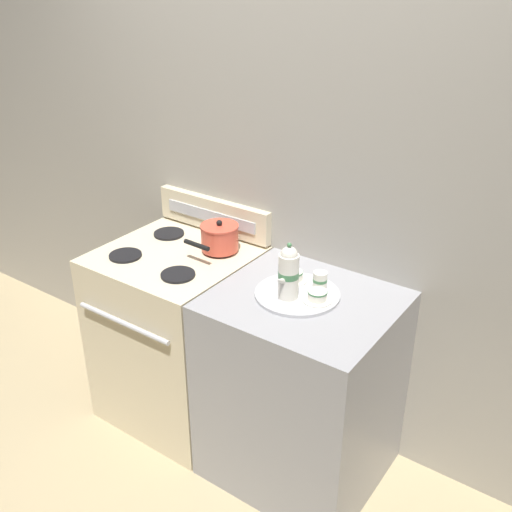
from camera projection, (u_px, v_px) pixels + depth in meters
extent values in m
plane|color=tan|center=(240.00, 433.00, 3.07)|extent=(6.00, 6.00, 0.00)
cube|color=#9E998E|center=(282.00, 213.00, 2.84)|extent=(6.00, 0.05, 2.20)
cube|color=beige|center=(179.00, 334.00, 3.06)|extent=(0.69, 0.67, 0.92)
cylinder|color=silver|center=(123.00, 323.00, 2.69)|extent=(0.55, 0.02, 0.02)
cylinder|color=black|center=(169.00, 234.00, 3.04)|extent=(0.15, 0.15, 0.01)
cylinder|color=black|center=(220.00, 250.00, 2.87)|extent=(0.15, 0.15, 0.01)
cylinder|color=black|center=(125.00, 255.00, 2.82)|extent=(0.15, 0.15, 0.01)
cylinder|color=black|center=(178.00, 275.00, 2.65)|extent=(0.15, 0.15, 0.01)
cube|color=beige|center=(214.00, 214.00, 3.04)|extent=(0.68, 0.05, 0.17)
cube|color=#B7B7BC|center=(210.00, 216.00, 3.02)|extent=(0.55, 0.01, 0.06)
cube|color=#939399|center=(301.00, 388.00, 2.68)|extent=(0.75, 0.67, 0.92)
cylinder|color=#D14C38|center=(220.00, 238.00, 2.85)|extent=(0.18, 0.18, 0.12)
cylinder|color=#D14C38|center=(219.00, 226.00, 2.82)|extent=(0.18, 0.18, 0.01)
sphere|color=black|center=(219.00, 223.00, 2.81)|extent=(0.03, 0.03, 0.03)
cylinder|color=black|center=(197.00, 245.00, 2.72)|extent=(0.14, 0.03, 0.02)
cylinder|color=#B2B2B7|center=(297.00, 294.00, 2.50)|extent=(0.36, 0.36, 0.01)
cylinder|color=white|center=(288.00, 276.00, 2.42)|extent=(0.08, 0.08, 0.19)
cylinder|color=#427A4C|center=(289.00, 274.00, 2.42)|extent=(0.09, 0.09, 0.03)
sphere|color=white|center=(289.00, 255.00, 2.38)|extent=(0.07, 0.07, 0.07)
sphere|color=#427A4C|center=(289.00, 245.00, 2.36)|extent=(0.02, 0.02, 0.02)
cone|color=white|center=(280.00, 280.00, 2.37)|extent=(0.03, 0.06, 0.05)
cylinder|color=white|center=(317.00, 300.00, 2.44)|extent=(0.12, 0.12, 0.01)
cylinder|color=white|center=(317.00, 295.00, 2.43)|extent=(0.08, 0.08, 0.04)
cylinder|color=#427A4C|center=(317.00, 292.00, 2.42)|extent=(0.08, 0.08, 0.01)
cylinder|color=white|center=(294.00, 280.00, 2.59)|extent=(0.12, 0.12, 0.01)
cylinder|color=white|center=(294.00, 275.00, 2.58)|extent=(0.08, 0.08, 0.04)
cylinder|color=#427A4C|center=(294.00, 272.00, 2.57)|extent=(0.08, 0.08, 0.01)
cylinder|color=white|center=(320.00, 280.00, 2.52)|extent=(0.06, 0.06, 0.07)
cylinder|color=#427A4C|center=(320.00, 280.00, 2.52)|extent=(0.06, 0.06, 0.01)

